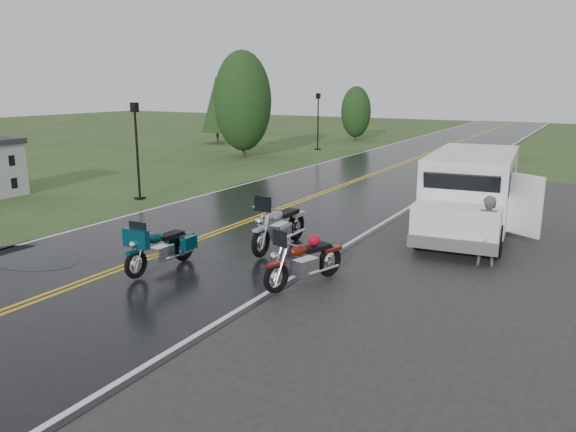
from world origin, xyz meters
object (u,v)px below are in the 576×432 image
at_px(lamp_post_near_left, 137,151).
at_px(lamp_post_far_left, 318,121).
at_px(motorcycle_silver, 261,230).
at_px(motorcycle_teal, 135,253).
at_px(person_at_van, 487,232).
at_px(motorcycle_red, 276,266).
at_px(van_white, 422,205).

bearing_deg(lamp_post_near_left, lamp_post_far_left, 94.91).
bearing_deg(motorcycle_silver, motorcycle_teal, -120.88).
xyz_separation_m(motorcycle_silver, person_at_van, (4.89, 2.15, 0.10)).
bearing_deg(motorcycle_red, lamp_post_far_left, 132.28).
bearing_deg(van_white, person_at_van, -25.68).
distance_m(person_at_van, lamp_post_near_left, 13.04).
bearing_deg(person_at_van, lamp_post_near_left, -17.81).
bearing_deg(lamp_post_far_left, motorcycle_red, -65.31).
height_order(motorcycle_teal, van_white, van_white).
bearing_deg(motorcycle_red, person_at_van, 68.19).
distance_m(motorcycle_red, lamp_post_near_left, 11.33).
relative_size(motorcycle_silver, lamp_post_far_left, 0.68).
distance_m(motorcycle_silver, van_white, 4.24).
distance_m(motorcycle_teal, person_at_van, 8.03).
relative_size(motorcycle_red, person_at_van, 1.29).
xyz_separation_m(motorcycle_teal, person_at_van, (6.44, 4.80, 0.21)).
xyz_separation_m(motorcycle_teal, lamp_post_far_left, (-7.96, 24.85, 1.22)).
height_order(motorcycle_red, van_white, van_white).
bearing_deg(motorcycle_red, lamp_post_near_left, 165.32).
distance_m(motorcycle_red, lamp_post_far_left, 26.55).
height_order(motorcycle_red, motorcycle_teal, motorcycle_red).
xyz_separation_m(motorcycle_silver, lamp_post_far_left, (-9.51, 22.20, 1.11)).
relative_size(motorcycle_silver, lamp_post_near_left, 0.70).
xyz_separation_m(van_white, person_at_van, (1.74, -0.65, -0.35)).
xyz_separation_m(motorcycle_teal, lamp_post_near_left, (-6.41, 6.76, 1.17)).
xyz_separation_m(person_at_van, lamp_post_far_left, (-14.41, 20.05, 1.01)).
distance_m(van_white, lamp_post_far_left, 23.18).
relative_size(van_white, lamp_post_far_left, 1.64).
height_order(motorcycle_red, person_at_van, person_at_van).
relative_size(lamp_post_near_left, lamp_post_far_left, 0.97).
bearing_deg(motorcycle_teal, lamp_post_far_left, 109.12).
xyz_separation_m(van_white, lamp_post_far_left, (-12.67, 19.40, 0.66)).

